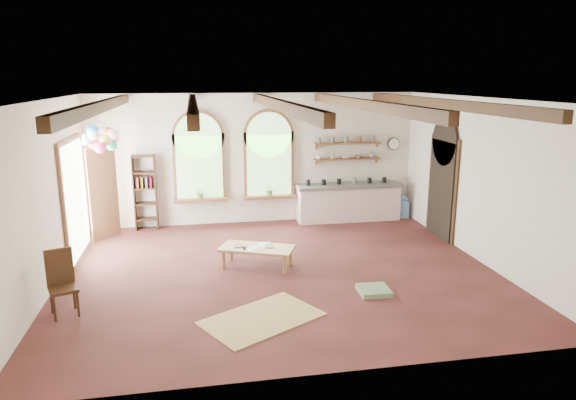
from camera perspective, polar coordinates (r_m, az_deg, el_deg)
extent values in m
plane|color=#592524|center=(9.79, -0.87, -7.90)|extent=(8.00, 8.00, 0.00)
cube|color=brown|center=(12.61, -9.81, 3.63)|extent=(1.24, 0.08, 1.64)
cylinder|color=brown|center=(12.51, -9.95, 7.01)|extent=(1.24, 0.08, 1.24)
cube|color=#7DB069|center=(12.57, -9.81, 3.60)|extent=(1.10, 0.04, 1.50)
cube|color=brown|center=(12.68, -9.66, 0.04)|extent=(1.30, 0.28, 0.08)
cube|color=brown|center=(12.74, -2.13, 3.91)|extent=(1.24, 0.08, 1.64)
cylinder|color=brown|center=(12.64, -2.16, 7.27)|extent=(1.24, 0.08, 1.24)
cube|color=#7DB069|center=(12.70, -2.11, 3.88)|extent=(1.10, 0.04, 1.50)
cube|color=brown|center=(12.81, -2.04, 0.36)|extent=(1.30, 0.28, 0.08)
cube|color=brown|center=(11.33, -22.62, 0.10)|extent=(0.10, 1.90, 2.50)
cube|color=black|center=(12.08, 16.68, 1.12)|extent=(0.10, 1.30, 2.40)
cube|color=beige|center=(13.15, 6.71, -0.40)|extent=(2.60, 0.55, 0.86)
cube|color=slate|center=(13.05, 6.77, 1.60)|extent=(2.68, 0.62, 0.08)
cube|color=brown|center=(13.10, 6.62, 4.54)|extent=(1.70, 0.24, 0.04)
cube|color=brown|center=(13.04, 6.67, 6.28)|extent=(1.70, 0.24, 0.04)
cylinder|color=black|center=(13.53, 11.67, 6.14)|extent=(0.32, 0.04, 0.32)
cube|color=#3D2913|center=(12.68, -16.72, 0.77)|extent=(0.03, 0.32, 1.80)
cube|color=#3D2913|center=(12.64, -14.47, 0.87)|extent=(0.03, 0.32, 1.80)
cube|color=tan|center=(9.90, -3.47, -5.39)|extent=(1.54, 1.14, 0.05)
cube|color=tan|center=(9.95, -7.16, -6.58)|extent=(0.06, 0.06, 0.35)
cube|color=tan|center=(9.62, -0.39, -7.19)|extent=(0.06, 0.06, 0.35)
cube|color=tan|center=(10.35, -6.30, -5.75)|extent=(0.06, 0.06, 0.35)
cube|color=tan|center=(10.03, 0.22, -6.30)|extent=(0.06, 0.06, 0.35)
cube|color=#3D2913|center=(8.65, -23.71, -9.06)|extent=(0.52, 0.52, 0.05)
cube|color=#3D2913|center=(8.72, -24.06, -6.81)|extent=(0.39, 0.18, 0.60)
cube|color=tan|center=(8.00, -2.91, -13.00)|extent=(2.04, 1.79, 0.02)
cube|color=#68865C|center=(8.97, 9.52, -9.89)|extent=(0.52, 0.52, 0.09)
cylinder|color=#5A88C2|center=(13.69, 12.50, -0.94)|extent=(0.31, 0.31, 0.46)
sphere|color=#5A88C2|center=(13.62, 12.56, 0.21)|extent=(0.16, 0.16, 0.16)
cylinder|color=#5A88C2|center=(13.72, 12.77, -0.98)|extent=(0.29, 0.29, 0.43)
sphere|color=#5A88C2|center=(13.66, 12.83, 0.09)|extent=(0.15, 0.15, 0.15)
cylinder|color=white|center=(11.48, -20.14, 8.71)|extent=(0.01, 0.01, 0.85)
sphere|color=#28B079|center=(11.53, -19.00, 5.79)|extent=(0.24, 0.24, 0.24)
sphere|color=#F451A2|center=(11.66, -18.86, 6.47)|extent=(0.24, 0.24, 0.24)
sphere|color=orange|center=(11.82, -19.29, 7.11)|extent=(0.24, 0.24, 0.24)
sphere|color=white|center=(11.68, -20.16, 7.57)|extent=(0.24, 0.24, 0.24)
sphere|color=#FA274D|center=(11.74, -20.72, 5.77)|extent=(0.24, 0.24, 0.24)
sphere|color=#47A67E|center=(11.63, -21.55, 6.24)|extent=(0.24, 0.24, 0.24)
sphere|color=#CF616F|center=(11.46, -20.86, 6.81)|extent=(0.24, 0.24, 0.24)
sphere|color=#359FE1|center=(11.31, -20.92, 7.33)|extent=(0.24, 0.24, 0.24)
sphere|color=#F83780|center=(11.20, -20.16, 5.49)|extent=(0.24, 0.24, 0.24)
sphere|color=#DBC74D|center=(11.36, -19.57, 6.25)|extent=(0.24, 0.24, 0.24)
sphere|color=#FFBBD6|center=(11.37, -18.89, 6.92)|extent=(0.24, 0.24, 0.24)
imported|color=olive|center=(9.97, -5.99, -5.09)|extent=(0.20, 0.27, 0.02)
cube|color=black|center=(9.93, -2.11, -5.12)|extent=(0.19, 0.26, 0.01)
imported|color=#598C4C|center=(12.61, -9.69, 0.85)|extent=(0.27, 0.23, 0.30)
imported|color=#598C4C|center=(12.74, -2.03, 1.16)|extent=(0.27, 0.23, 0.30)
imported|color=white|center=(12.89, 3.42, 4.77)|extent=(0.12, 0.10, 0.10)
imported|color=beige|center=(12.98, 4.93, 4.80)|extent=(0.10, 0.10, 0.09)
imported|color=beige|center=(13.08, 6.41, 4.74)|extent=(0.22, 0.22, 0.05)
imported|color=#8C664C|center=(13.18, 7.88, 4.78)|extent=(0.20, 0.20, 0.06)
imported|color=slate|center=(13.29, 9.32, 5.09)|extent=(0.18, 0.18, 0.19)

